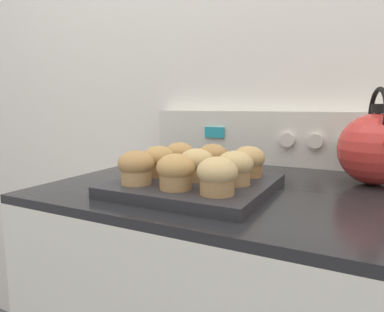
# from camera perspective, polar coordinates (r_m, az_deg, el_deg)

# --- Properties ---
(wall_back) EXTENTS (8.00, 0.05, 2.40)m
(wall_back) POSITION_cam_1_polar(r_m,az_deg,el_deg) (1.12, 14.04, 13.19)
(wall_back) COLOR white
(wall_back) RESTS_ON ground_plane
(control_panel) EXTENTS (0.76, 0.07, 0.16)m
(control_panel) POSITION_cam_1_polar(r_m,az_deg,el_deg) (1.06, 13.13, 2.96)
(control_panel) COLOR silver
(control_panel) RESTS_ON stove_range
(muffin_pan) EXTENTS (0.31, 0.31, 0.02)m
(muffin_pan) POSITION_cam_1_polar(r_m,az_deg,el_deg) (0.72, 0.62, -4.85)
(muffin_pan) COLOR #28282D
(muffin_pan) RESTS_ON stove_range
(muffin_r0_c0) EXTENTS (0.07, 0.07, 0.07)m
(muffin_r0_c0) POSITION_cam_1_polar(r_m,az_deg,el_deg) (0.69, -9.28, -1.86)
(muffin_r0_c0) COLOR tan
(muffin_r0_c0) RESTS_ON muffin_pan
(muffin_r0_c1) EXTENTS (0.07, 0.07, 0.07)m
(muffin_r0_c1) POSITION_cam_1_polar(r_m,az_deg,el_deg) (0.64, -2.74, -2.57)
(muffin_r0_c1) COLOR #A37A4C
(muffin_r0_c1) RESTS_ON muffin_pan
(muffin_r0_c2) EXTENTS (0.07, 0.07, 0.07)m
(muffin_r0_c2) POSITION_cam_1_polar(r_m,az_deg,el_deg) (0.60, 4.22, -3.28)
(muffin_r0_c2) COLOR #A37A4C
(muffin_r0_c2) RESTS_ON muffin_pan
(muffin_r1_c0) EXTENTS (0.07, 0.07, 0.07)m
(muffin_r1_c0) POSITION_cam_1_polar(r_m,az_deg,el_deg) (0.76, -5.57, -0.84)
(muffin_r1_c0) COLOR olive
(muffin_r1_c0) RESTS_ON muffin_pan
(muffin_r1_c1) EXTENTS (0.07, 0.07, 0.07)m
(muffin_r1_c1) POSITION_cam_1_polar(r_m,az_deg,el_deg) (0.71, 0.74, -1.41)
(muffin_r1_c1) COLOR tan
(muffin_r1_c1) RESTS_ON muffin_pan
(muffin_r1_c2) EXTENTS (0.07, 0.07, 0.07)m
(muffin_r1_c2) POSITION_cam_1_polar(r_m,az_deg,el_deg) (0.68, 7.17, -1.92)
(muffin_r1_c2) COLOR #A37A4C
(muffin_r1_c2) RESTS_ON muffin_pan
(muffin_r2_c0) EXTENTS (0.07, 0.07, 0.07)m
(muffin_r2_c0) POSITION_cam_1_polar(r_m,az_deg,el_deg) (0.83, -2.10, 0.00)
(muffin_r2_c0) COLOR tan
(muffin_r2_c0) RESTS_ON muffin_pan
(muffin_r2_c1) EXTENTS (0.07, 0.07, 0.07)m
(muffin_r2_c1) POSITION_cam_1_polar(r_m,az_deg,el_deg) (0.80, 3.45, -0.38)
(muffin_r2_c1) COLOR #A37A4C
(muffin_r2_c1) RESTS_ON muffin_pan
(muffin_r2_c2) EXTENTS (0.07, 0.07, 0.07)m
(muffin_r2_c2) POSITION_cam_1_polar(r_m,az_deg,el_deg) (0.76, 9.41, -0.86)
(muffin_r2_c2) COLOR olive
(muffin_r2_c2) RESTS_ON muffin_pan
(tea_kettle) EXTENTS (0.16, 0.20, 0.22)m
(tea_kettle) POSITION_cam_1_polar(r_m,az_deg,el_deg) (0.87, 28.25, 1.23)
(tea_kettle) COLOR red
(tea_kettle) RESTS_ON stove_range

